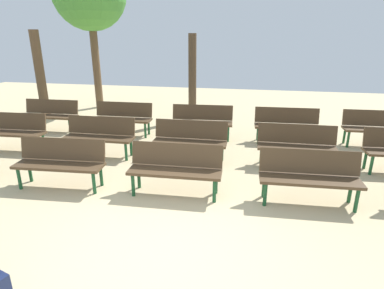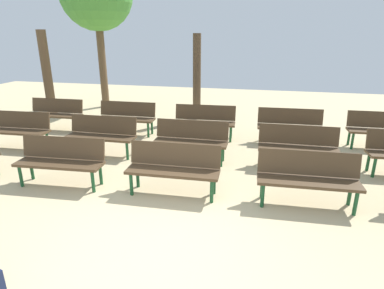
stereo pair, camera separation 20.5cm
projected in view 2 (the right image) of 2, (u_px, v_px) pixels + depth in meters
The scene contains 15 objects.
ground_plane at pixel (148, 248), 4.23m from camera, with size 25.84×25.84×0.00m, color #CCB789.
bench_r0_c1 at pixel (61, 158), 5.88m from camera, with size 1.63×0.58×0.87m.
bench_r0_c2 at pixel (174, 166), 5.55m from camera, with size 1.61×0.53×0.87m.
bench_r0_c3 at pixel (308, 176), 5.17m from camera, with size 1.62×0.55×0.87m.
bench_r1_c0 at pixel (17, 128), 7.80m from camera, with size 1.62×0.56×0.87m.
bench_r1_c1 at pixel (102, 133), 7.37m from camera, with size 1.61×0.50×0.87m.
bench_r1_c2 at pixel (191, 138), 7.00m from camera, with size 1.60×0.50×0.87m.
bench_r1_c3 at pixel (298, 144), 6.62m from camera, with size 1.61×0.50×0.87m.
bench_r2_c0 at pixel (56, 112), 9.31m from camera, with size 1.61×0.51×0.87m.
bench_r2_c1 at pixel (126, 116), 8.90m from camera, with size 1.61×0.52×0.87m.
bench_r2_c2 at pixel (205, 120), 8.49m from camera, with size 1.63×0.58×0.87m.
bench_r2_c3 at pixel (290, 124), 8.11m from camera, with size 1.62×0.55×0.87m.
bench_r2_c4 at pixel (383, 128), 7.76m from camera, with size 1.61×0.53×0.87m.
tree_0 at pixel (197, 78), 10.19m from camera, with size 0.25×0.25×2.67m.
tree_2 at pixel (47, 74), 10.64m from camera, with size 0.30×0.30×2.78m.
Camera 2 is at (1.34, -3.34, 2.68)m, focal length 30.10 mm.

